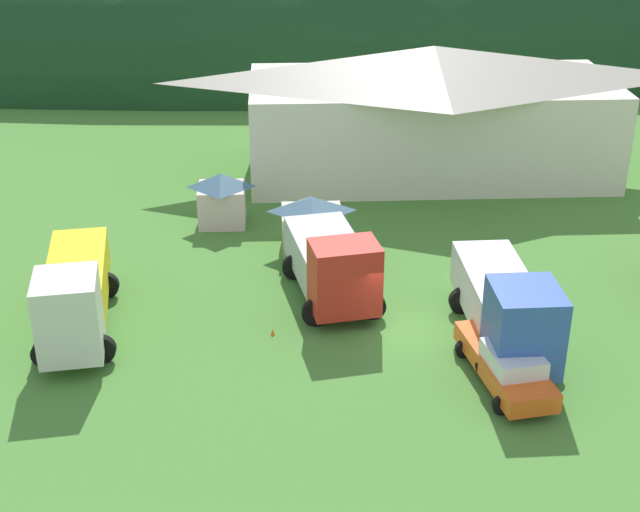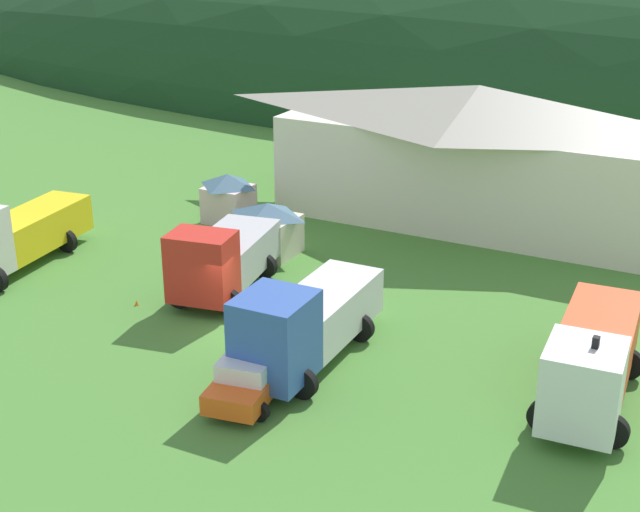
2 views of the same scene
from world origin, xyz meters
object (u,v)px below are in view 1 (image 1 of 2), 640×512
crane_truck_red (333,264)px  play_shed_cream (312,222)px  traffic_cone_near_pickup (273,335)px  service_pickup_orange (506,364)px  box_truck_blue (507,307)px  play_shed_pink (222,198)px  flatbed_truck_yellow (74,294)px  depot_building (431,109)px

crane_truck_red → play_shed_cream: bearing=177.6°
play_shed_cream → crane_truck_red: crane_truck_red is taller
traffic_cone_near_pickup → crane_truck_red: bearing=48.1°
crane_truck_red → service_pickup_orange: size_ratio=1.26×
box_truck_blue → play_shed_cream: bearing=-143.8°
traffic_cone_near_pickup → service_pickup_orange: bearing=-24.5°
traffic_cone_near_pickup → play_shed_cream: bearing=76.8°
play_shed_pink → flatbed_truck_yellow: size_ratio=0.30×
service_pickup_orange → traffic_cone_near_pickup: service_pickup_orange is taller
play_shed_pink → box_truck_blue: (11.15, -12.09, 0.39)m
play_shed_pink → service_pickup_orange: play_shed_pink is taller
service_pickup_orange → box_truck_blue: bearing=158.3°
play_shed_cream → box_truck_blue: bearing=-52.6°
play_shed_pink → crane_truck_red: bearing=-58.4°
flatbed_truck_yellow → service_pickup_orange: bearing=67.4°
play_shed_pink → flatbed_truck_yellow: (-5.05, -10.26, 0.35)m
play_shed_cream → box_truck_blue: (6.89, -9.02, 0.42)m
flatbed_truck_yellow → crane_truck_red: (9.98, 2.24, -0.07)m
flatbed_truck_yellow → crane_truck_red: bearing=95.2°
crane_truck_red → traffic_cone_near_pickup: bearing=-52.1°
play_shed_cream → box_truck_blue: size_ratio=0.37×
depot_building → service_pickup_orange: depot_building is taller
service_pickup_orange → traffic_cone_near_pickup: 9.02m
play_shed_cream → traffic_cone_near_pickup: play_shed_cream is taller
play_shed_pink → traffic_cone_near_pickup: (2.45, -10.79, -1.34)m
depot_building → traffic_cone_near_pickup: 19.79m
play_shed_cream → play_shed_pink: play_shed_pink is taller
depot_building → play_shed_pink: 13.17m
flatbed_truck_yellow → crane_truck_red: 10.23m
depot_building → service_pickup_orange: bearing=-91.5°
flatbed_truck_yellow → play_shed_pink: bearing=146.3°
play_shed_cream → traffic_cone_near_pickup: (-1.81, -7.72, -1.31)m
play_shed_pink → service_pickup_orange: bearing=-53.8°
box_truck_blue → service_pickup_orange: bearing=-13.5°
crane_truck_red → service_pickup_orange: bearing=31.1°
depot_building → crane_truck_red: (-6.23, -14.62, -2.04)m
box_truck_blue → depot_building: bearing=178.7°
play_shed_cream → flatbed_truck_yellow: 11.77m
box_truck_blue → service_pickup_orange: 2.64m
depot_building → play_shed_pink: size_ratio=8.14×
depot_building → play_shed_cream: bearing=-125.5°
box_truck_blue → traffic_cone_near_pickup: (-8.70, 1.30, -1.73)m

